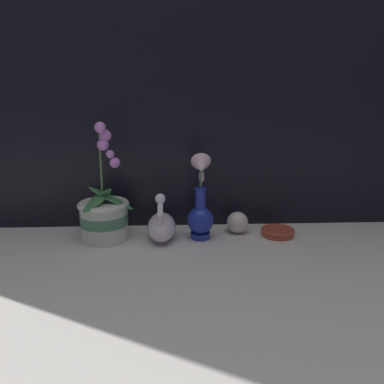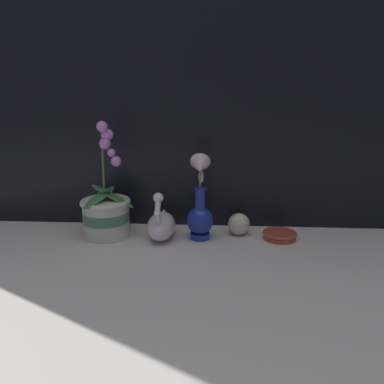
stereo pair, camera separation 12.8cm
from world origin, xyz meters
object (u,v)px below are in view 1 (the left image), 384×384
orchid_potted_plant (104,214)px  amber_dish (278,231)px  swan_figurine (162,225)px  blue_vase (201,209)px  glass_sphere (237,222)px

orchid_potted_plant → amber_dish: orchid_potted_plant is taller
swan_figurine → blue_vase: 0.15m
swan_figurine → blue_vase: (0.13, -0.00, 0.06)m
glass_sphere → amber_dish: 0.15m
glass_sphere → orchid_potted_plant: bearing=-175.3°
swan_figurine → glass_sphere: swan_figurine is taller
orchid_potted_plant → swan_figurine: 0.20m
orchid_potted_plant → blue_vase: bearing=-2.3°
orchid_potted_plant → glass_sphere: orchid_potted_plant is taller
amber_dish → glass_sphere: bearing=166.1°
glass_sphere → amber_dish: bearing=-13.9°
swan_figurine → glass_sphere: 0.28m
blue_vase → amber_dish: 0.29m
swan_figurine → amber_dish: swan_figurine is taller
swan_figurine → amber_dish: bearing=2.3°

